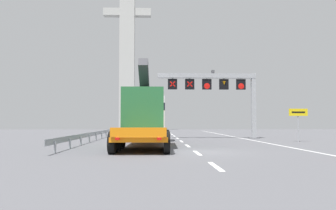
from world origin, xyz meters
name	(u,v)px	position (x,y,z in m)	size (l,w,h in m)	color
ground	(196,152)	(0.00, 0.00, 0.00)	(112.00, 112.00, 0.00)	#5B5B60
lane_markings	(179,140)	(-0.02, 12.49, 0.01)	(0.20, 39.58, 0.01)	silver
edge_line_right	(250,140)	(6.20, 12.00, 0.01)	(0.20, 63.00, 0.01)	silver
overhead_lane_gantry	(219,87)	(4.02, 14.67, 5.00)	(9.70, 0.90, 6.57)	#9EA0A5
heavy_haul_truck_orange	(147,116)	(-2.76, 6.19, 1.99)	(3.30, 14.11, 5.30)	orange
exit_sign_yellow	(298,117)	(9.25, 8.86, 2.01)	(1.51, 0.15, 2.64)	#9EA0A5
guardrail_left	(98,133)	(-7.30, 13.24, 0.56)	(0.13, 30.49, 0.76)	#999EA3
bridge_pylon_distant	(127,33)	(-7.49, 46.84, 18.46)	(9.00, 2.00, 36.14)	#B7B7B2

